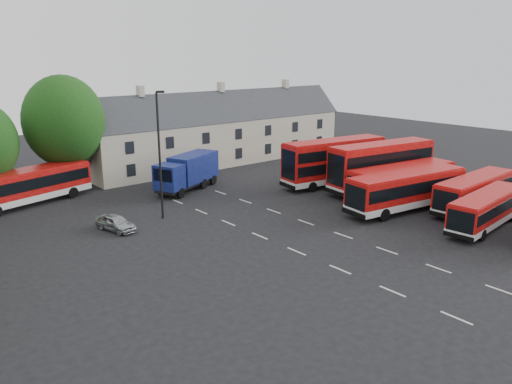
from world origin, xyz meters
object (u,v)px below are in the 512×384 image
bus_dd_south (381,164)px  silver_car (116,223)px  lamppost (160,152)px  box_truck (188,171)px

bus_dd_south → silver_car: bearing=175.5°
lamppost → box_truck: bearing=44.2°
box_truck → lamppost: 9.96m
silver_car → lamppost: size_ratio=0.35×
bus_dd_south → lamppost: (-21.37, 6.35, 2.88)m
bus_dd_south → lamppost: bearing=172.1°
box_truck → lamppost: size_ratio=0.79×
bus_dd_south → box_truck: size_ratio=1.45×
bus_dd_south → lamppost: size_ratio=1.15×
box_truck → lamppost: (-6.64, -6.45, 3.68)m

